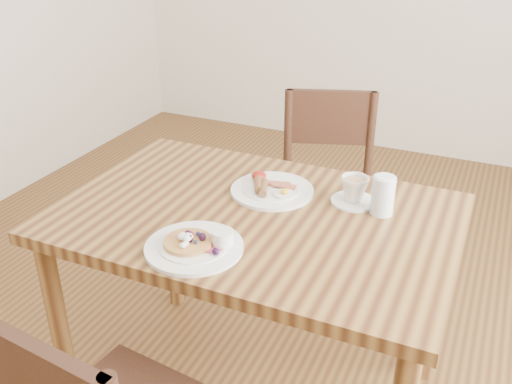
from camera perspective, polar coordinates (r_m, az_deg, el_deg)
dining_table at (r=1.79m, az=0.00°, el=-4.83°), size 1.20×0.80×0.75m
chair_far at (r=2.49m, az=7.11°, el=0.57°), size 0.53×0.53×0.88m
pancake_plate at (r=1.56m, az=-6.01°, el=-5.28°), size 0.27×0.27×0.06m
breakfast_plate at (r=1.85m, az=1.49°, el=0.31°), size 0.27×0.27×0.04m
teacup_saucer at (r=1.80m, az=9.76°, el=0.09°), size 0.14×0.14×0.09m
water_glass at (r=1.75m, az=12.58°, el=-0.33°), size 0.07×0.07×0.12m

